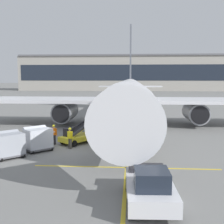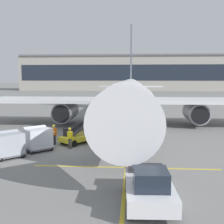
{
  "view_description": "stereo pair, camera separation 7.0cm",
  "coord_description": "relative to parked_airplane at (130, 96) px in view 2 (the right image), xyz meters",
  "views": [
    {
      "loc": [
        5.19,
        -22.41,
        5.74
      ],
      "look_at": [
        3.44,
        2.14,
        2.81
      ],
      "focal_mm": 46.05,
      "sensor_mm": 36.0,
      "label": 1
    },
    {
      "loc": [
        5.26,
        -22.4,
        5.74
      ],
      "look_at": [
        3.44,
        2.14,
        2.81
      ],
      "focal_mm": 46.05,
      "sensor_mm": 36.0,
      "label": 2
    }
  ],
  "objects": [
    {
      "name": "ground_crew_by_carts",
      "position": [
        -6.37,
        -11.39,
        -2.51
      ],
      "size": [
        0.56,
        0.31,
        1.74
      ],
      "color": "black",
      "rests_on": "ground"
    },
    {
      "name": "terminal_building",
      "position": [
        -1.91,
        100.96,
        4.45
      ],
      "size": [
        98.5,
        19.91,
        16.03
      ],
      "color": "#A8A399",
      "rests_on": "ground"
    },
    {
      "name": "parked_airplane",
      "position": [
        0.0,
        0.0,
        0.0
      ],
      "size": [
        35.51,
        45.88,
        15.09
      ],
      "color": "white",
      "rests_on": "ground"
    },
    {
      "name": "pushback_tug",
      "position": [
        1.18,
        -22.63,
        -2.68
      ],
      "size": [
        2.29,
        4.49,
        1.83
      ],
      "color": "silver",
      "rests_on": "ground"
    },
    {
      "name": "ground_crew_by_loader",
      "position": [
        -4.67,
        -12.71,
        -2.51
      ],
      "size": [
        0.5,
        0.41,
        1.74
      ],
      "color": "#514C42",
      "rests_on": "ground"
    },
    {
      "name": "apron_guidance_line_lead_in",
      "position": [
        0.02,
        -0.84,
        -3.5
      ],
      "size": [
        0.2,
        110.0,
        0.01
      ],
      "color": "yellow",
      "rests_on": "ground"
    },
    {
      "name": "safety_cone_wingtip",
      "position": [
        -5.48,
        0.19,
        -3.13
      ],
      "size": [
        0.68,
        0.68,
        0.77
      ],
      "color": "black",
      "rests_on": "ground"
    },
    {
      "name": "apron_guidance_line_stop_bar",
      "position": [
        0.0,
        -17.34,
        -3.5
      ],
      "size": [
        12.0,
        0.2,
        0.01
      ],
      "color": "yellow",
      "rests_on": "ground"
    },
    {
      "name": "baggage_cart_second",
      "position": [
        -8.53,
        -15.6,
        -2.51
      ],
      "size": [
        2.55,
        2.54,
        1.91
      ],
      "color": "#515156",
      "rests_on": "ground"
    },
    {
      "name": "ground_plane",
      "position": [
        -4.83,
        -12.87,
        -3.51
      ],
      "size": [
        600.0,
        600.0,
        0.0
      ],
      "primitive_type": "plane",
      "color": "slate"
    },
    {
      "name": "belt_loader",
      "position": [
        -4.2,
        -10.43,
        -2.66
      ],
      "size": [
        4.29,
        4.98,
        2.9
      ],
      "color": "gold",
      "rests_on": "ground"
    },
    {
      "name": "baggage_cart_lead",
      "position": [
        -7.08,
        -13.52,
        -2.51
      ],
      "size": [
        2.55,
        2.54,
        1.91
      ],
      "color": "#515156",
      "rests_on": "ground"
    },
    {
      "name": "safety_cone_engine_keepout",
      "position": [
        -5.39,
        -1.87,
        -3.2
      ],
      "size": [
        0.56,
        0.56,
        0.64
      ],
      "color": "black",
      "rests_on": "ground"
    }
  ]
}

